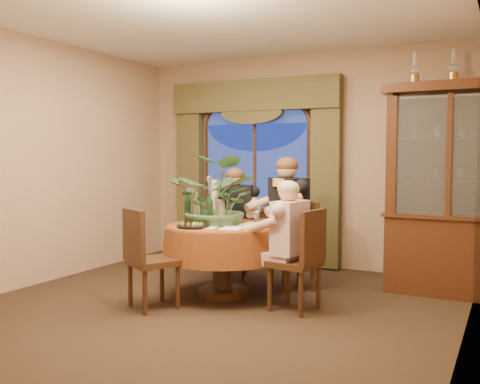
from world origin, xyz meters
The scene contains 34 objects.
floor centered at (0.00, 0.00, 0.00)m, with size 5.00×5.00×0.00m, color black.
wall_back centered at (0.00, 2.50, 1.40)m, with size 4.50×4.50×0.00m, color #A07B60.
wall_right centered at (2.25, 0.00, 1.40)m, with size 5.00×5.00×0.00m, color #A07B60.
ceiling centered at (0.00, 0.00, 2.80)m, with size 5.00×5.00×0.00m, color white.
window centered at (-0.60, 2.43, 1.30)m, with size 1.62×0.10×1.32m, color navy, non-canonical shape.
arched_transom centered at (-0.60, 2.43, 2.08)m, with size 1.60×0.06×0.44m, color navy, non-canonical shape.
drapery_left centered at (-1.63, 2.38, 1.18)m, with size 0.38×0.14×2.32m, color #433D1E.
drapery_right centered at (0.43, 2.38, 1.18)m, with size 0.38×0.14×2.32m, color #433D1E.
swag_valance centered at (-0.60, 2.35, 2.28)m, with size 2.45×0.16×0.42m, color #433D1E, non-canonical shape.
dining_table centered at (-0.11, 0.61, 0.38)m, with size 1.28×1.28×0.75m, color maroon.
china_cabinet centered at (1.99, 1.75, 1.11)m, with size 1.38×0.54×2.23m, color #32170C.
oil_lamp_left centered at (1.60, 1.75, 2.40)m, with size 0.11×0.11×0.34m, color #A5722D, non-canonical shape.
oil_lamp_center centered at (1.99, 1.75, 2.40)m, with size 0.11×0.11×0.34m, color #A5722D, non-canonical shape.
chair_right centered at (0.75, 0.47, 0.48)m, with size 0.42×0.42×0.96m, color black.
chair_back_right centered at (0.44, 1.20, 0.48)m, with size 0.42×0.42×0.96m, color black.
chair_back centered at (-0.43, 1.38, 0.48)m, with size 0.42×0.42×0.96m, color black.
chair_front_left centered at (-0.48, -0.08, 0.48)m, with size 0.42×0.42×0.96m, color black.
person_pink centered at (0.69, 0.49, 0.62)m, with size 0.44×0.41×1.24m, color #CFA3A3, non-canonical shape.
person_back centered at (-0.38, 1.41, 0.67)m, with size 0.48×0.44×1.33m, color black, non-canonical shape.
person_scarf centered at (0.36, 1.27, 0.73)m, with size 0.52×0.48×1.46m, color black, non-canonical shape.
stoneware_vase centered at (-0.20, 0.72, 0.88)m, with size 0.14×0.14×0.25m, color #8F715B, non-canonical shape.
centerpiece_plant centered at (-0.19, 0.69, 1.37)m, with size 0.96×1.07×0.83m, color #3B5D39.
olive_bowl centered at (-0.06, 0.54, 0.77)m, with size 0.14×0.14×0.04m, color #445528.
cheese_platter centered at (-0.27, 0.29, 0.76)m, with size 0.33×0.33×0.02m, color black.
wine_bottle_0 centered at (-0.30, 0.68, 0.92)m, with size 0.07×0.07×0.33m, color tan.
wine_bottle_1 centered at (-0.47, 0.69, 0.92)m, with size 0.07×0.07×0.33m, color tan.
wine_bottle_2 centered at (-0.24, 0.57, 0.92)m, with size 0.07×0.07×0.33m, color black.
wine_bottle_3 centered at (-0.50, 0.55, 0.92)m, with size 0.07×0.07×0.33m, color black.
tasting_paper_0 centered at (0.11, 0.42, 0.75)m, with size 0.21×0.30×0.00m, color white.
tasting_paper_1 centered at (0.14, 0.79, 0.75)m, with size 0.21×0.30×0.00m, color white.
tasting_paper_2 centered at (-0.16, 0.38, 0.75)m, with size 0.21×0.30×0.00m, color white.
wine_glass_person_pink centered at (0.31, 0.55, 0.84)m, with size 0.07×0.07×0.18m, color silver, non-canonical shape.
wine_glass_person_back centered at (-0.24, 1.01, 0.84)m, with size 0.07×0.07×0.18m, color silver, non-canonical shape.
wine_glass_person_scarf centered at (0.14, 0.96, 0.84)m, with size 0.07×0.07×0.18m, color silver, non-canonical shape.
Camera 1 is at (2.58, -4.22, 1.48)m, focal length 40.00 mm.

